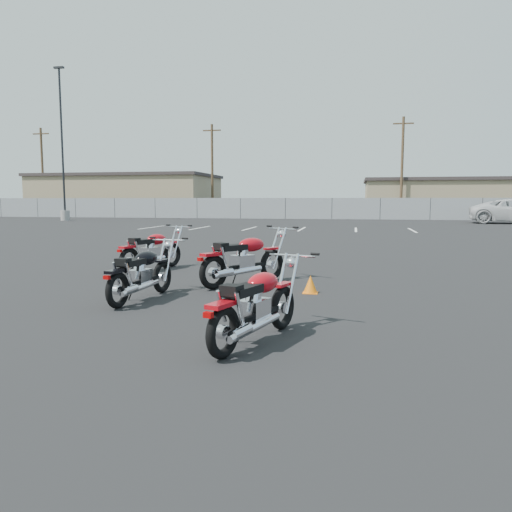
% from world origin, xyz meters
% --- Properties ---
extents(ground, '(120.00, 120.00, 0.00)m').
position_xyz_m(ground, '(0.00, 0.00, 0.00)').
color(ground, black).
rests_on(ground, ground).
extents(motorcycle_front_red, '(1.14, 2.08, 1.03)m').
position_xyz_m(motorcycle_front_red, '(-2.74, 2.83, 0.47)').
color(motorcycle_front_red, black).
rests_on(motorcycle_front_red, ground).
extents(motorcycle_second_black, '(0.77, 1.99, 0.98)m').
position_xyz_m(motorcycle_second_black, '(-1.50, -0.50, 0.44)').
color(motorcycle_second_black, black).
rests_on(motorcycle_second_black, ground).
extents(motorcycle_third_red, '(1.66, 2.09, 1.11)m').
position_xyz_m(motorcycle_third_red, '(-0.17, 1.30, 0.51)').
color(motorcycle_third_red, black).
rests_on(motorcycle_third_red, ground).
extents(motorcycle_rear_red, '(1.04, 1.98, 0.98)m').
position_xyz_m(motorcycle_rear_red, '(0.83, -2.56, 0.45)').
color(motorcycle_rear_red, black).
rests_on(motorcycle_rear_red, ground).
extents(training_cone_near, '(0.27, 0.27, 0.32)m').
position_xyz_m(training_cone_near, '(1.17, 0.67, 0.16)').
color(training_cone_near, orange).
rests_on(training_cone_near, ground).
extents(light_pole_west, '(0.80, 0.70, 11.85)m').
position_xyz_m(light_pole_west, '(-20.70, 27.96, 3.21)').
color(light_pole_west, gray).
rests_on(light_pole_west, ground).
extents(chainlink_fence, '(80.06, 0.06, 1.80)m').
position_xyz_m(chainlink_fence, '(-0.00, 35.00, 0.90)').
color(chainlink_fence, gray).
rests_on(chainlink_fence, ground).
extents(tan_building_west, '(18.40, 10.40, 4.30)m').
position_xyz_m(tan_building_west, '(-22.00, 42.00, 2.16)').
color(tan_building_west, '#90805D').
rests_on(tan_building_west, ground).
extents(tan_building_east, '(14.40, 9.40, 3.70)m').
position_xyz_m(tan_building_east, '(10.00, 44.00, 1.86)').
color(tan_building_east, '#90805D').
rests_on(tan_building_east, ground).
extents(utility_pole_a, '(1.80, 0.24, 9.00)m').
position_xyz_m(utility_pole_a, '(-30.00, 39.00, 4.69)').
color(utility_pole_a, '#443120').
rests_on(utility_pole_a, ground).
extents(utility_pole_b, '(1.80, 0.24, 9.00)m').
position_xyz_m(utility_pole_b, '(-12.00, 40.00, 4.69)').
color(utility_pole_b, '#443120').
rests_on(utility_pole_b, ground).
extents(utility_pole_c, '(1.80, 0.24, 9.00)m').
position_xyz_m(utility_pole_c, '(6.00, 39.00, 4.69)').
color(utility_pole_c, '#443120').
rests_on(utility_pole_c, ground).
extents(parking_line_stripes, '(15.12, 4.00, 0.01)m').
position_xyz_m(parking_line_stripes, '(-2.50, 20.00, 0.00)').
color(parking_line_stripes, silver).
rests_on(parking_line_stripes, ground).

